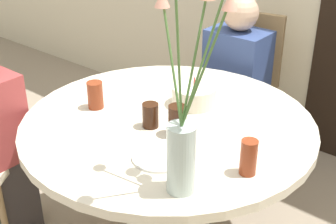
% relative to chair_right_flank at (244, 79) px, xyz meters
% --- Properties ---
extents(dining_table, '(1.29, 1.29, 0.73)m').
position_rel_chair_right_flank_xyz_m(dining_table, '(0.20, -1.00, 0.07)').
color(dining_table, beige).
rests_on(dining_table, ground_plane).
extents(chair_right_flank, '(0.47, 0.47, 0.94)m').
position_rel_chair_right_flank_xyz_m(chair_right_flank, '(0.00, 0.00, 0.00)').
color(chair_right_flank, beige).
rests_on(chair_right_flank, ground_plane).
extents(birthday_cake, '(0.20, 0.20, 0.14)m').
position_rel_chair_right_flank_xyz_m(birthday_cake, '(0.19, -0.80, 0.24)').
color(birthday_cake, white).
rests_on(birthday_cake, dining_table).
extents(flower_vase, '(0.29, 0.26, 0.80)m').
position_rel_chair_right_flank_xyz_m(flower_vase, '(0.55, -1.33, 0.48)').
color(flower_vase, '#B2C6C1').
rests_on(flower_vase, dining_table).
extents(side_plate, '(0.22, 0.22, 0.01)m').
position_rel_chair_right_flank_xyz_m(side_plate, '(0.36, -1.25, 0.20)').
color(side_plate, white).
rests_on(side_plate, dining_table).
extents(drink_glass_0, '(0.07, 0.07, 0.13)m').
position_rel_chair_right_flank_xyz_m(drink_glass_0, '(-0.14, -1.11, 0.26)').
color(drink_glass_0, maroon).
rests_on(drink_glass_0, dining_table).
extents(drink_glass_1, '(0.07, 0.07, 0.11)m').
position_rel_chair_right_flank_xyz_m(drink_glass_1, '(0.18, -1.09, 0.25)').
color(drink_glass_1, '#33190C').
rests_on(drink_glass_1, dining_table).
extents(drink_glass_2, '(0.06, 0.06, 0.14)m').
position_rel_chair_right_flank_xyz_m(drink_glass_2, '(0.67, -1.12, 0.26)').
color(drink_glass_2, maroon).
rests_on(drink_glass_2, dining_table).
extents(drink_glass_3, '(0.08, 0.08, 0.13)m').
position_rel_chair_right_flank_xyz_m(drink_glass_3, '(0.31, -1.07, 0.26)').
color(drink_glass_3, '#33190C').
rests_on(drink_glass_3, dining_table).
extents(person_boy, '(0.34, 0.24, 1.10)m').
position_rel_chair_right_flank_xyz_m(person_boy, '(0.03, -0.16, -0.02)').
color(person_boy, '#383333').
rests_on(person_boy, ground_plane).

